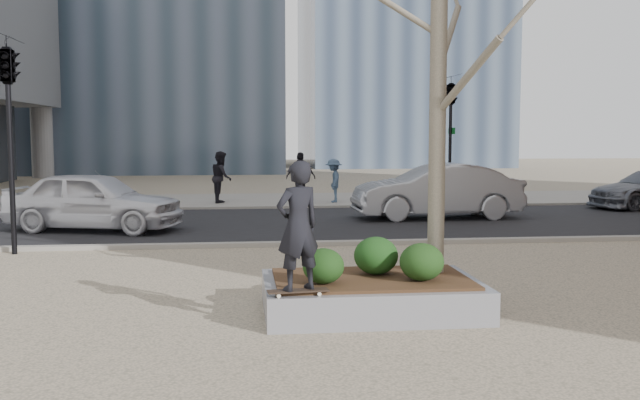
{
  "coord_description": "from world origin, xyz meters",
  "views": [
    {
      "loc": [
        -0.82,
        -9.68,
        2.49
      ],
      "look_at": [
        0.5,
        2.0,
        1.4
      ],
      "focal_mm": 40.0,
      "sensor_mm": 36.0,
      "label": 1
    }
  ],
  "objects": [
    {
      "name": "ground",
      "position": [
        0.0,
        0.0,
        0.0
      ],
      "size": [
        120.0,
        120.0,
        0.0
      ],
      "primitive_type": "plane",
      "color": "tan",
      "rests_on": "ground"
    },
    {
      "name": "street",
      "position": [
        0.0,
        10.0,
        0.01
      ],
      "size": [
        60.0,
        8.0,
        0.02
      ],
      "primitive_type": "cube",
      "color": "black",
      "rests_on": "ground"
    },
    {
      "name": "far_sidewalk",
      "position": [
        0.0,
        17.0,
        0.01
      ],
      "size": [
        60.0,
        6.0,
        0.02
      ],
      "primitive_type": "cube",
      "color": "gray",
      "rests_on": "ground"
    },
    {
      "name": "planter",
      "position": [
        1.0,
        0.0,
        0.23
      ],
      "size": [
        3.0,
        2.0,
        0.45
      ],
      "primitive_type": "cube",
      "color": "gray",
      "rests_on": "ground"
    },
    {
      "name": "planter_mulch",
      "position": [
        1.0,
        0.0,
        0.47
      ],
      "size": [
        2.7,
        1.7,
        0.04
      ],
      "primitive_type": "cube",
      "color": "#382314",
      "rests_on": "planter"
    },
    {
      "name": "sycamore_tree",
      "position": [
        2.0,
        0.3,
        3.79
      ],
      "size": [
        2.8,
        2.8,
        6.6
      ],
      "primitive_type": null,
      "color": "gray",
      "rests_on": "planter_mulch"
    },
    {
      "name": "shrub_left",
      "position": [
        0.28,
        -0.34,
        0.73
      ],
      "size": [
        0.56,
        0.56,
        0.48
      ],
      "primitive_type": "ellipsoid",
      "color": "#123310",
      "rests_on": "planter_mulch"
    },
    {
      "name": "shrub_middle",
      "position": [
        1.1,
        0.22,
        0.76
      ],
      "size": [
        0.63,
        0.63,
        0.54
      ],
      "primitive_type": "ellipsoid",
      "color": "#1A3E13",
      "rests_on": "planter_mulch"
    },
    {
      "name": "shrub_right",
      "position": [
        1.64,
        -0.29,
        0.75
      ],
      "size": [
        0.61,
        0.61,
        0.52
      ],
      "primitive_type": "ellipsoid",
      "color": "black",
      "rests_on": "planter_mulch"
    },
    {
      "name": "skateboard",
      "position": [
        -0.1,
        -0.84,
        0.49
      ],
      "size": [
        0.8,
        0.28,
        0.08
      ],
      "primitive_type": null,
      "rotation": [
        0.0,
        0.0,
        0.11
      ],
      "color": "black",
      "rests_on": "planter"
    },
    {
      "name": "skateboarder",
      "position": [
        -0.1,
        -0.84,
        1.34
      ],
      "size": [
        0.71,
        0.61,
        1.64
      ],
      "primitive_type": "imported",
      "rotation": [
        0.0,
        0.0,
        3.59
      ],
      "color": "black",
      "rests_on": "skateboard"
    },
    {
      "name": "police_car",
      "position": [
        -4.55,
        9.02,
        0.79
      ],
      "size": [
        4.84,
        3.02,
        1.54
      ],
      "primitive_type": "imported",
      "rotation": [
        0.0,
        0.0,
        1.28
      ],
      "color": "white",
      "rests_on": "street"
    },
    {
      "name": "car_silver",
      "position": [
        4.93,
        10.65,
        0.82
      ],
      "size": [
        4.93,
        1.86,
        1.61
      ],
      "primitive_type": "imported",
      "rotation": [
        0.0,
        0.0,
        4.75
      ],
      "color": "gray",
      "rests_on": "street"
    },
    {
      "name": "pedestrian_a",
      "position": [
        -1.48,
        16.16,
        0.95
      ],
      "size": [
        0.75,
        0.93,
        1.85
      ],
      "primitive_type": "imported",
      "rotation": [
        0.0,
        0.0,
        1.62
      ],
      "color": "black",
      "rests_on": "far_sidewalk"
    },
    {
      "name": "pedestrian_b",
      "position": [
        2.56,
        15.83,
        0.81
      ],
      "size": [
        0.68,
        1.07,
        1.57
      ],
      "primitive_type": "imported",
      "rotation": [
        0.0,
        0.0,
        4.62
      ],
      "color": "#394F68",
      "rests_on": "far_sidewalk"
    },
    {
      "name": "pedestrian_c",
      "position": [
        1.36,
        15.8,
        0.93
      ],
      "size": [
        1.14,
        0.7,
        1.82
      ],
      "primitive_type": "imported",
      "rotation": [
        0.0,
        0.0,
        2.88
      ],
      "color": "black",
      "rests_on": "far_sidewalk"
    },
    {
      "name": "traffic_light_near",
      "position": [
        -5.5,
        5.6,
        2.25
      ],
      "size": [
        0.6,
        2.48,
        4.5
      ],
      "primitive_type": null,
      "color": "black",
      "rests_on": "ground"
    },
    {
      "name": "traffic_light_far",
      "position": [
        6.5,
        14.6,
        2.25
      ],
      "size": [
        0.6,
        2.48,
        4.5
      ],
      "primitive_type": null,
      "color": "black",
      "rests_on": "ground"
    }
  ]
}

